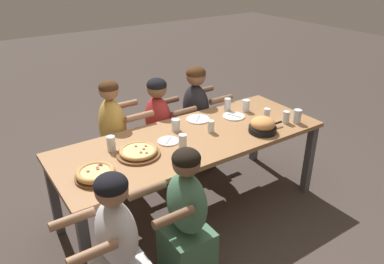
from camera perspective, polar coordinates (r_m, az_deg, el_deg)
ground_plane at (r=3.67m, az=0.00°, el=-11.64°), size 18.00×18.00×0.00m
dining_table at (r=3.29m, az=0.00°, el=-1.96°), size 2.40×0.90×0.77m
pizza_board_main at (r=2.76m, az=-14.47°, el=-6.19°), size 0.30×0.30×0.07m
pizza_board_second at (r=3.00m, az=-8.18°, el=-3.06°), size 0.35×0.35×0.05m
skillet_bowl at (r=3.38m, az=10.74°, el=0.95°), size 0.36×0.25×0.14m
empty_plate_a at (r=3.59m, az=0.91°, el=1.97°), size 0.22×0.22×0.02m
empty_plate_b at (r=3.18m, az=-3.61°, el=-1.39°), size 0.18×0.18×0.02m
empty_plate_c at (r=3.67m, az=6.38°, el=2.40°), size 0.21×0.21×0.02m
drinking_glass_a at (r=3.80m, az=8.20°, el=3.89°), size 0.08×0.08×0.12m
drinking_glass_b at (r=3.65m, az=11.31°, el=2.61°), size 0.06×0.06×0.11m
drinking_glass_c at (r=3.08m, az=-12.21°, el=-1.74°), size 0.07×0.07×0.13m
drinking_glass_d at (r=3.64m, az=15.73°, el=2.24°), size 0.07×0.07×0.13m
drinking_glass_e at (r=3.61m, az=14.13°, el=2.14°), size 0.07×0.07×0.12m
drinking_glass_f at (r=3.36m, az=-2.48°, el=0.98°), size 0.08×0.08×0.11m
drinking_glass_g at (r=3.07m, az=-1.43°, el=-1.50°), size 0.07×0.07×0.12m
drinking_glass_h at (r=3.79m, az=5.42°, el=4.18°), size 0.07×0.07×0.13m
drinking_glass_i at (r=3.33m, az=2.90°, el=0.86°), size 0.06×0.06×0.11m
diner_far_center at (r=3.90m, az=-5.03°, el=-0.34°), size 0.51×0.40×1.12m
diner_far_midright at (r=4.11m, az=0.62°, el=1.61°), size 0.51×0.40×1.17m
diner_near_left at (r=2.53m, az=-11.17°, el=-17.87°), size 0.51×0.40×1.11m
diner_far_midleft at (r=3.71m, az=-11.69°, el=-1.91°), size 0.51×0.40×1.19m
diner_near_midleft at (r=2.71m, az=-0.87°, el=-13.96°), size 0.51×0.40×1.11m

